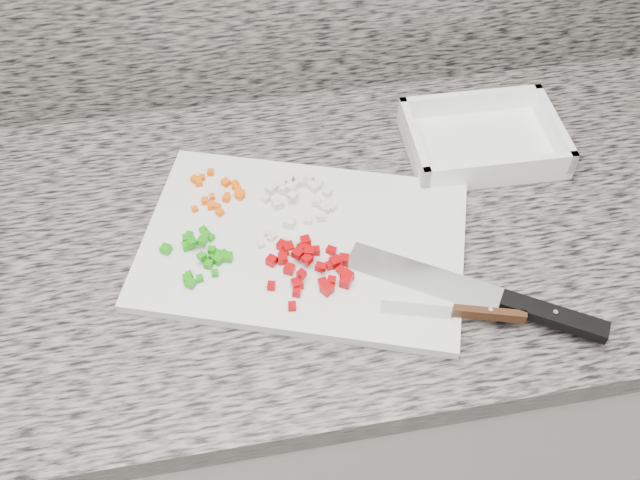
# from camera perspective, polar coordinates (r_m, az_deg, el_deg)

# --- Properties ---
(cabinet) EXTENTS (3.92, 0.62, 0.86)m
(cabinet) POSITION_cam_1_polar(r_m,az_deg,el_deg) (1.42, -5.06, -11.78)
(cabinet) COLOR silver
(cabinet) RESTS_ON ground
(countertop) EXTENTS (3.96, 0.64, 0.04)m
(countertop) POSITION_cam_1_polar(r_m,az_deg,el_deg) (1.04, -6.75, -0.20)
(countertop) COLOR slate
(countertop) RESTS_ON cabinet
(cutting_board) EXTENTS (0.52, 0.43, 0.01)m
(cutting_board) POSITION_cam_1_polar(r_m,az_deg,el_deg) (1.00, -1.33, -0.28)
(cutting_board) COLOR silver
(cutting_board) RESTS_ON countertop
(carrot_pile) EXTENTS (0.08, 0.10, 0.02)m
(carrot_pile) POSITION_cam_1_polar(r_m,az_deg,el_deg) (1.06, -7.98, 3.82)
(carrot_pile) COLOR #F75E05
(carrot_pile) RESTS_ON cutting_board
(onion_pile) EXTENTS (0.11, 0.10, 0.02)m
(onion_pile) POSITION_cam_1_polar(r_m,az_deg,el_deg) (1.04, -1.94, 3.70)
(onion_pile) COLOR silver
(onion_pile) RESTS_ON cutting_board
(green_pepper_pile) EXTENTS (0.10, 0.10, 0.02)m
(green_pepper_pile) POSITION_cam_1_polar(r_m,az_deg,el_deg) (0.98, -9.43, -1.09)
(green_pepper_pile) COLOR #1A8F0D
(green_pepper_pile) RESTS_ON cutting_board
(red_pepper_pile) EXTENTS (0.12, 0.12, 0.02)m
(red_pepper_pile) POSITION_cam_1_polar(r_m,az_deg,el_deg) (0.96, -0.68, -2.07)
(red_pepper_pile) COLOR #A80206
(red_pepper_pile) RESTS_ON cutting_board
(garlic_pile) EXTENTS (0.06, 0.05, 0.01)m
(garlic_pile) POSITION_cam_1_polar(r_m,az_deg,el_deg) (0.99, -3.00, -0.33)
(garlic_pile) COLOR beige
(garlic_pile) RESTS_ON cutting_board
(chef_knife) EXTENTS (0.31, 0.22, 0.02)m
(chef_knife) POSITION_cam_1_polar(r_m,az_deg,el_deg) (0.95, 14.75, -4.87)
(chef_knife) COLOR silver
(chef_knife) RESTS_ON cutting_board
(paring_knife) EXTENTS (0.18, 0.07, 0.02)m
(paring_knife) POSITION_cam_1_polar(r_m,az_deg,el_deg) (0.93, 11.96, -5.72)
(paring_knife) COLOR silver
(paring_knife) RESTS_ON cutting_board
(tray) EXTENTS (0.24, 0.18, 0.05)m
(tray) POSITION_cam_1_polar(r_m,az_deg,el_deg) (1.16, 12.86, 7.70)
(tray) COLOR white
(tray) RESTS_ON countertop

